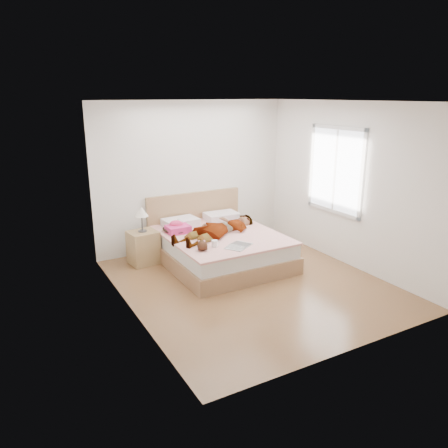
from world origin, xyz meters
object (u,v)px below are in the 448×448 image
object	(u,v)px
magazine	(239,246)
plush_toy	(202,246)
towel	(178,228)
nightstand	(143,245)
phone	(180,220)
bed	(219,246)
coffee_mug	(215,243)
woman	(219,226)

from	to	relation	value
magazine	plush_toy	size ratio (longest dim) A/B	1.92
towel	nightstand	world-z (taller)	nightstand
phone	bed	xyz separation A→B (m)	(0.52, -0.36, -0.42)
phone	bed	distance (m)	0.76
phone	towel	bearing A→B (deg)	-170.16
bed	coffee_mug	world-z (taller)	bed
phone	nightstand	size ratio (longest dim) A/B	0.10
bed	coffee_mug	xyz separation A→B (m)	(-0.39, -0.60, 0.29)
phone	plush_toy	bearing A→B (deg)	-115.22
plush_toy	woman	bearing A→B (deg)	45.29
coffee_mug	nightstand	xyz separation A→B (m)	(-0.73, 1.13, -0.24)
coffee_mug	nightstand	distance (m)	1.37
magazine	nightstand	world-z (taller)	nightstand
bed	woman	bearing A→B (deg)	-117.50
woman	phone	xyz separation A→B (m)	(-0.50, 0.40, 0.06)
towel	nightstand	distance (m)	0.63
phone	magazine	size ratio (longest dim) A/B	0.19
nightstand	towel	bearing A→B (deg)	-21.88
woman	coffee_mug	distance (m)	0.67
towel	phone	bearing A→B (deg)	29.93
towel	plush_toy	xyz separation A→B (m)	(-0.02, -0.96, -0.01)
woman	coffee_mug	world-z (taller)	woman
coffee_mug	plush_toy	world-z (taller)	plush_toy
magazine	coffee_mug	bearing A→B (deg)	153.35
woman	plush_toy	xyz separation A→B (m)	(-0.59, -0.60, -0.05)
bed	nightstand	world-z (taller)	bed
coffee_mug	plush_toy	size ratio (longest dim) A/B	0.50
woman	nightstand	distance (m)	1.28
phone	nightstand	xyz separation A→B (m)	(-0.60, 0.17, -0.37)
woman	phone	distance (m)	0.64
towel	bed	bearing A→B (deg)	-28.54
magazine	nightstand	xyz separation A→B (m)	(-1.05, 1.29, -0.20)
phone	coffee_mug	world-z (taller)	phone
phone	magazine	world-z (taller)	phone
woman	bed	size ratio (longest dim) A/B	0.83
towel	nightstand	xyz separation A→B (m)	(-0.53, 0.21, -0.27)
woman	magazine	world-z (taller)	woman
magazine	coffee_mug	size ratio (longest dim) A/B	3.83
woman	magazine	size ratio (longest dim) A/B	3.46
phone	coffee_mug	xyz separation A→B (m)	(0.13, -0.96, -0.13)
woman	phone	bearing A→B (deg)	-148.75
bed	magazine	world-z (taller)	bed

